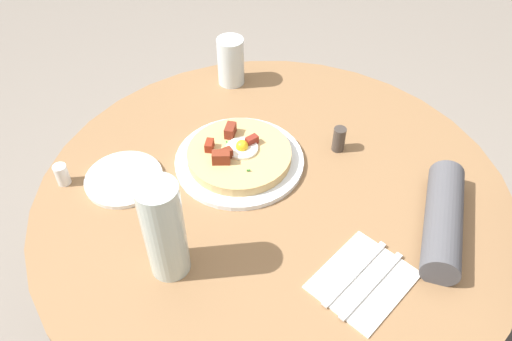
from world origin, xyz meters
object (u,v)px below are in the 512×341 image
at_px(breakfast_pizza, 239,154).
at_px(water_bottle, 164,230).
at_px(pepper_shaker, 339,139).
at_px(bread_plate, 124,179).
at_px(knife, 355,273).
at_px(salt_shaker, 62,175).
at_px(pizza_plate, 239,161).
at_px(dining_table, 272,242).
at_px(water_glass, 231,61).
at_px(fork, 372,285).

xyz_separation_m(breakfast_pizza, water_bottle, (0.29, -0.03, 0.08)).
distance_m(water_bottle, pepper_shaker, 0.47).
xyz_separation_m(breakfast_pizza, bread_plate, (0.12, -0.22, -0.02)).
xyz_separation_m(knife, salt_shaker, (-0.05, -0.62, 0.02)).
bearing_deg(pizza_plate, bread_plate, -60.69).
xyz_separation_m(pizza_plate, water_bottle, (0.29, -0.04, 0.10)).
bearing_deg(knife, salt_shaker, 111.90).
bearing_deg(salt_shaker, dining_table, 102.90).
bearing_deg(breakfast_pizza, pizza_plate, 86.00).
bearing_deg(salt_shaker, water_bottle, 66.57).
relative_size(pizza_plate, breakfast_pizza, 1.25).
xyz_separation_m(dining_table, water_glass, (-0.35, -0.21, 0.23)).
relative_size(bread_plate, fork, 0.91).
bearing_deg(dining_table, bread_plate, -79.61).
distance_m(breakfast_pizza, water_glass, 0.31).
relative_size(knife, water_glass, 1.45).
distance_m(dining_table, water_bottle, 0.38).
bearing_deg(salt_shaker, fork, 83.93).
distance_m(dining_table, pizza_plate, 0.21).
bearing_deg(water_bottle, dining_table, 150.16).
bearing_deg(pizza_plate, salt_shaker, -64.01).
relative_size(breakfast_pizza, water_bottle, 1.09).
bearing_deg(breakfast_pizza, bread_plate, -60.52).
relative_size(breakfast_pizza, pepper_shaker, 3.83).
bearing_deg(bread_plate, knife, 79.38).
xyz_separation_m(knife, water_glass, (-0.50, -0.40, 0.06)).
bearing_deg(pizza_plate, dining_table, 55.75).
bearing_deg(breakfast_pizza, salt_shaker, -63.91).
bearing_deg(water_bottle, salt_shaker, -113.43).
distance_m(water_glass, pepper_shaker, 0.36).
xyz_separation_m(knife, pepper_shaker, (-0.32, -0.09, 0.02)).
xyz_separation_m(bread_plate, water_bottle, (0.17, 0.18, 0.10)).
height_order(breakfast_pizza, bread_plate, breakfast_pizza).
xyz_separation_m(water_bottle, salt_shaker, (-0.13, -0.30, -0.08)).
bearing_deg(dining_table, salt_shaker, -77.10).
height_order(dining_table, knife, knife).
xyz_separation_m(breakfast_pizza, knife, (0.22, 0.29, -0.02)).
relative_size(knife, water_bottle, 0.86).
height_order(bread_plate, knife, bread_plate).
relative_size(dining_table, pizza_plate, 3.51).
relative_size(dining_table, water_bottle, 4.74).
bearing_deg(pizza_plate, knife, 53.01).
relative_size(dining_table, bread_plate, 6.02).
distance_m(fork, knife, 0.04).
relative_size(knife, pepper_shaker, 3.05).
bearing_deg(pizza_plate, fork, 53.93).
relative_size(fork, knife, 1.00).
distance_m(pizza_plate, breakfast_pizza, 0.02).
bearing_deg(knife, dining_table, 78.54).
relative_size(water_bottle, pepper_shaker, 3.52).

